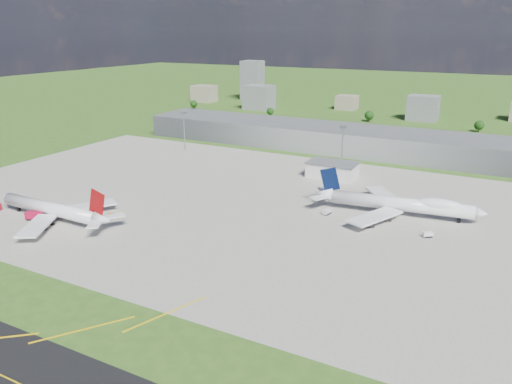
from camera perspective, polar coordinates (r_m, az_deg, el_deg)
The scene contains 21 objects.
ground at distance 328.38m, azimuth 9.97°, elevation 4.10°, with size 1400.00×1400.00×0.00m, color #315B1C.
apron at distance 226.31m, azimuth 3.59°, elevation -2.08°, with size 360.00×190.00×0.08m, color gray.
terminal at distance 340.67m, azimuth 10.84°, elevation 5.85°, with size 300.00×42.00×15.00m, color gray.
ops_building at distance 278.37m, azimuth 8.73°, elevation 2.48°, with size 26.00×16.00×8.00m, color silver.
mast_west at distance 338.57m, azimuth -8.23°, elevation 7.67°, with size 3.50×2.00×25.90m.
mast_center at distance 288.95m, azimuth 9.86°, elevation 5.80°, with size 3.50×2.00×25.90m.
airliner_red_twin at distance 228.83m, azimuth -22.06°, elevation -1.93°, with size 65.96×51.53×18.13m.
airliner_blue_quad at distance 226.69m, azimuth 16.17°, elevation -1.35°, with size 73.09×56.96×19.09m.
fire_truck at distance 234.20m, azimuth -23.92°, elevation -2.52°, with size 8.45×6.02×3.52m.
tug_yellow at distance 226.37m, azimuth -16.24°, elevation -2.58°, with size 3.71×3.17×1.64m.
van_white_near at distance 222.78m, azimuth 8.12°, elevation -2.23°, with size 2.99×5.21×2.51m.
van_white_far at distance 208.01m, azimuth 19.02°, elevation -4.64°, with size 4.42×4.06×2.18m.
bldg_far_w at distance 574.14m, azimuth -5.94°, elevation 11.13°, with size 24.00×20.00×18.00m, color gray.
bldg_w at distance 516.17m, azimuth 0.35°, elevation 10.78°, with size 28.00×22.00×24.00m, color slate.
bldg_cw at distance 523.05m, azimuth 10.35°, elevation 10.04°, with size 20.00×18.00×14.00m, color gray.
bldg_c at distance 475.02m, azimuth 18.55°, elevation 9.09°, with size 26.00×20.00×22.00m, color slate.
bldg_tall_w at distance 586.35m, azimuth -0.42°, elevation 12.65°, with size 22.00×20.00×44.00m, color slate.
tree_far_w at distance 522.51m, azimuth -7.14°, elevation 9.98°, with size 7.20×7.20×8.80m.
tree_w at distance 472.84m, azimuth 1.63°, elevation 9.22°, with size 6.75×6.75×8.25m.
tree_c at distance 455.14m, azimuth 12.81°, elevation 8.55°, with size 8.10×8.10×9.90m.
tree_e at distance 435.90m, azimuth 24.15°, elevation 6.97°, with size 7.65×7.65×9.35m.
Camera 1 is at (96.54, -153.98, 78.13)m, focal length 35.00 mm.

